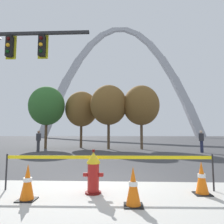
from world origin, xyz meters
TOP-DOWN VIEW (x-y plane):
  - ground_plane at (0.00, 0.00)m, footprint 240.00×240.00m
  - fire_hydrant at (-0.21, -1.14)m, footprint 0.46×0.48m
  - caution_tape_barrier at (0.12, -0.88)m, footprint 4.99×0.15m
  - traffic_cone_by_hydrant at (0.65, -1.93)m, footprint 0.36×0.36m
  - traffic_cone_mid_sidewalk at (2.22, -1.10)m, footprint 0.36×0.36m
  - traffic_cone_curb_edge at (-1.49, -1.68)m, footprint 0.36×0.36m
  - monument_arch at (-0.00, 68.01)m, footprint 58.79×2.73m
  - tree_far_left at (-6.54, 13.07)m, footprint 3.31×3.31m
  - tree_left_mid at (-3.51, 14.35)m, footprint 3.17×3.17m
  - tree_center_left at (-0.72, 12.73)m, footprint 3.31×3.31m
  - tree_center_right at (2.22, 12.74)m, footprint 3.26×3.26m
  - pedestrian_walking_left at (6.23, 9.55)m, footprint 0.39×0.32m
  - pedestrian_standing_center at (-5.83, 9.60)m, footprint 0.39×0.33m

SIDE VIEW (x-z plane):
  - ground_plane at x=0.00m, z-range 0.00..0.00m
  - traffic_cone_by_hydrant at x=0.65m, z-range -0.01..0.72m
  - traffic_cone_mid_sidewalk at x=2.22m, z-range -0.01..0.72m
  - traffic_cone_curb_edge at x=-1.49m, z-range -0.01..0.72m
  - fire_hydrant at x=-0.21m, z-range -0.03..0.96m
  - caution_tape_barrier at x=0.12m, z-range 0.16..1.03m
  - pedestrian_walking_left at x=6.23m, z-range 0.02..1.61m
  - pedestrian_standing_center at x=-5.83m, z-range 0.02..1.61m
  - tree_left_mid at x=-3.51m, z-range 1.02..6.57m
  - tree_center_right at x=2.22m, z-range 1.05..6.76m
  - tree_center_left at x=-0.72m, z-range 1.06..6.85m
  - tree_far_left at x=-6.54m, z-range 1.07..6.86m
  - monument_arch at x=0.00m, z-range -2.25..38.89m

